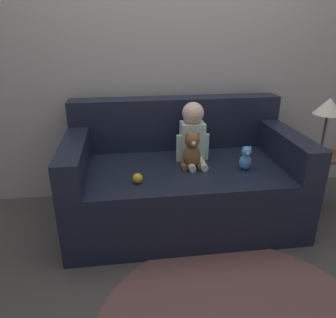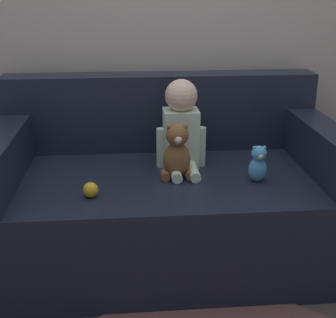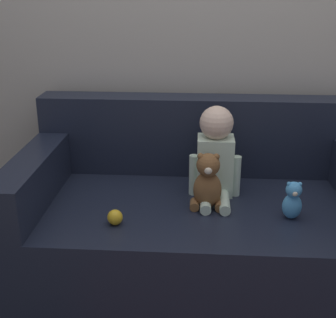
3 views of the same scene
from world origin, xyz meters
name	(u,v)px [view 3 (image 3 of 3)]	position (x,y,z in m)	size (l,w,h in m)	color
ground_plane	(195,283)	(0.00, 0.00, 0.00)	(12.00, 12.00, 0.00)	#4C4742
wall_back	(201,16)	(0.00, 0.56, 1.30)	(8.00, 0.05, 2.60)	#ADA89E
couch	(196,223)	(0.00, 0.05, 0.32)	(1.71, 0.95, 0.90)	black
person_baby	(215,155)	(0.08, 0.09, 0.68)	(0.25, 0.34, 0.45)	silver
teddy_bear_brown	(208,183)	(0.05, -0.07, 0.61)	(0.16, 0.12, 0.27)	brown
plush_toy_side	(293,200)	(0.42, -0.15, 0.57)	(0.09, 0.08, 0.18)	#4C9EDB
toy_ball	(115,217)	(-0.35, -0.26, 0.51)	(0.07, 0.07, 0.07)	gold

